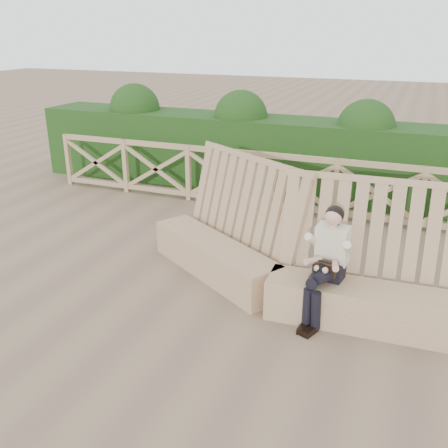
% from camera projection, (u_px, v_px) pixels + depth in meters
% --- Properties ---
extents(ground, '(60.00, 60.00, 0.00)m').
position_uv_depth(ground, '(223.00, 304.00, 6.18)').
color(ground, brown).
rests_on(ground, ground).
extents(bench, '(4.33, 1.87, 1.62)m').
position_uv_depth(bench, '(287.00, 266.00, 6.25)').
color(bench, '#896E4E').
rests_on(bench, ground).
extents(woman, '(0.43, 0.80, 1.36)m').
position_uv_depth(woman, '(327.00, 260.00, 5.63)').
color(woman, black).
rests_on(woman, ground).
extents(guardrail, '(10.10, 0.09, 1.10)m').
position_uv_depth(guardrail, '(295.00, 185.00, 9.00)').
color(guardrail, '#998159').
rests_on(guardrail, ground).
extents(hedge, '(12.00, 1.20, 1.50)m').
position_uv_depth(hedge, '(311.00, 159.00, 9.96)').
color(hedge, black).
rests_on(hedge, ground).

